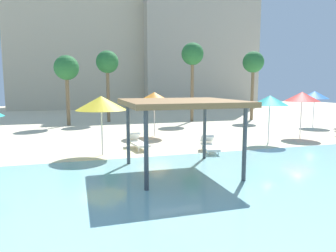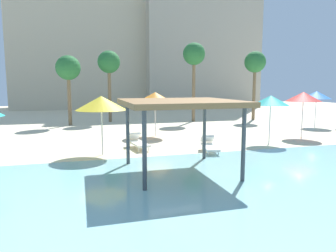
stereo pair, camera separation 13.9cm
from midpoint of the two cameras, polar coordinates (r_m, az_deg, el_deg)
ground_plane at (r=12.61m, az=3.13°, el=-6.99°), size 80.00×80.00×0.00m
lagoon_water at (r=8.12m, az=16.18°, el=-15.56°), size 44.00×13.50×0.04m
shade_pavilion at (r=10.99m, az=2.03°, el=3.90°), size 3.97×3.97×2.64m
beach_umbrella_orange_2 at (r=19.20m, az=-2.76°, el=5.29°), size 2.37×2.37×2.74m
beach_umbrella_yellow_3 at (r=14.19m, az=-12.51°, el=4.14°), size 2.30×2.30×2.68m
beach_umbrella_red_4 at (r=20.43m, az=23.32°, el=5.00°), size 2.10×2.10×2.76m
beach_umbrella_teal_5 at (r=17.56m, az=18.07°, el=4.52°), size 1.93×1.93×2.62m
beach_umbrella_blue_6 at (r=26.01m, az=25.29°, el=5.21°), size 2.08×2.08×2.71m
lounge_chair_0 at (r=15.66m, az=-5.95°, el=-2.91°), size 0.88×1.96×0.74m
lounge_chair_2 at (r=14.86m, az=7.36°, el=-3.50°), size 1.00×1.98×0.74m
palm_tree_0 at (r=27.14m, az=4.39°, el=12.75°), size 1.90×1.90×6.76m
palm_tree_1 at (r=29.37m, az=15.32°, el=11.03°), size 1.90×1.90×6.17m
palm_tree_2 at (r=27.19m, az=-11.28°, el=11.23°), size 1.90×1.90×6.06m
palm_tree_3 at (r=25.55m, az=-18.37°, el=9.93°), size 1.90×1.90×5.45m
hotel_block_0 at (r=46.43m, az=-15.36°, el=16.90°), size 19.32×8.43×21.81m
hotel_block_1 at (r=47.24m, az=5.03°, el=17.01°), size 16.31×8.13×21.89m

